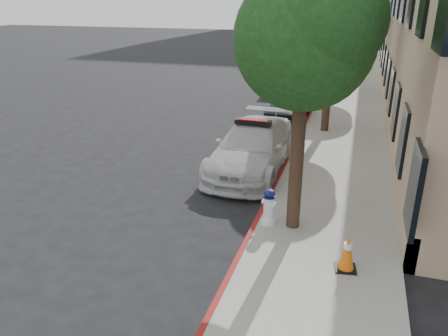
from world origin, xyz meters
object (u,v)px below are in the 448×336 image
police_car (253,147)px  parked_car_far (282,80)px  traffic_cone (347,252)px  fire_hydrant (269,207)px  parked_car_mid (289,105)px

police_car → parked_car_far: (-1.24, 11.99, -0.08)m
parked_car_far → traffic_cone: size_ratio=5.25×
fire_hydrant → traffic_cone: fire_hydrant is taller
parked_car_mid → traffic_cone: 11.51m
fire_hydrant → police_car: bearing=125.2°
police_car → parked_car_far: police_car is taller
police_car → parked_car_mid: bearing=90.3°
police_car → parked_car_far: bearing=97.1°
fire_hydrant → traffic_cone: 2.25m
parked_car_far → fire_hydrant: bearing=-80.4°
police_car → parked_car_mid: size_ratio=1.30×
police_car → parked_car_mid: police_car is taller
traffic_cone → parked_car_far: bearing=104.2°
police_car → fire_hydrant: (1.25, -3.54, -0.16)m
traffic_cone → parked_car_mid: bearing=104.8°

